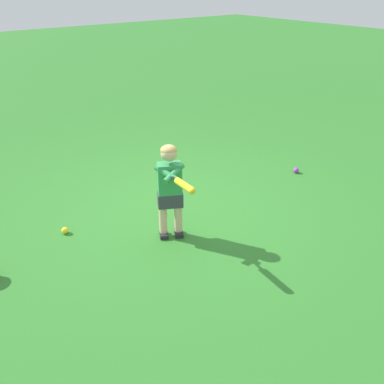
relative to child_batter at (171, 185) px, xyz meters
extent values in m
plane|color=#2D7528|center=(-0.49, 0.38, -0.65)|extent=(40.00, 40.00, 0.00)
cube|color=#232328|center=(0.03, 0.08, -0.63)|extent=(0.17, 0.15, 0.05)
cylinder|color=#DBB28E|center=(0.01, 0.09, -0.44)|extent=(0.09, 0.09, 0.34)
cube|color=#232328|center=(-0.05, -0.07, -0.63)|extent=(0.17, 0.15, 0.05)
cylinder|color=#DBB28E|center=(-0.07, -0.06, -0.44)|extent=(0.09, 0.09, 0.34)
cube|color=#383842|center=(-0.03, 0.01, -0.19)|extent=(0.26, 0.31, 0.16)
cube|color=#339351|center=(-0.03, 0.01, 0.06)|extent=(0.25, 0.29, 0.34)
sphere|color=#DBB28E|center=(-0.03, 0.01, 0.34)|extent=(0.17, 0.17, 0.17)
ellipsoid|color=tan|center=(-0.04, 0.02, 0.37)|extent=(0.24, 0.24, 0.11)
sphere|color=yellow|center=(0.09, -0.06, 0.15)|extent=(0.04, 0.04, 0.04)
cylinder|color=black|center=(0.18, -0.08, 0.16)|extent=(0.14, 0.06, 0.05)
cylinder|color=yellow|center=(0.41, -0.13, 0.20)|extent=(0.35, 0.14, 0.11)
sphere|color=yellow|center=(0.58, -0.16, 0.22)|extent=(0.07, 0.07, 0.07)
cylinder|color=#339351|center=(0.08, -0.01, 0.16)|extent=(0.15, 0.31, 0.14)
cylinder|color=#339351|center=(0.05, -0.07, 0.16)|extent=(0.31, 0.14, 0.14)
sphere|color=purple|center=(-0.23, 2.43, -0.61)|extent=(0.08, 0.08, 0.08)
sphere|color=yellow|center=(-0.79, -0.92, -0.61)|extent=(0.08, 0.08, 0.08)
camera|label=1|loc=(3.22, -2.23, 1.97)|focal=38.87mm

